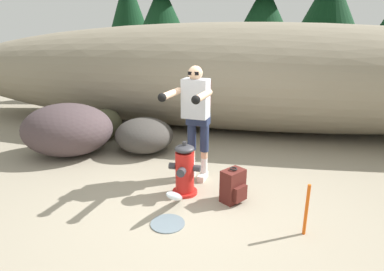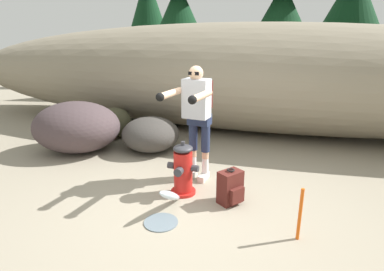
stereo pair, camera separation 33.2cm
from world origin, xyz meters
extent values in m
cube|color=gray|center=(0.00, 0.00, -0.02)|extent=(56.00, 56.00, 0.04)
ellipsoid|color=gray|center=(0.00, 3.83, 1.18)|extent=(15.23, 3.20, 2.37)
cylinder|color=red|center=(-0.16, 0.29, 0.02)|extent=(0.34, 0.34, 0.04)
cylinder|color=red|center=(-0.16, 0.29, 0.32)|extent=(0.25, 0.25, 0.57)
ellipsoid|color=#333338|center=(-0.16, 0.29, 0.66)|extent=(0.27, 0.27, 0.10)
cylinder|color=#333338|center=(-0.16, 0.29, 0.73)|extent=(0.06, 0.06, 0.05)
cylinder|color=#333338|center=(-0.34, 0.29, 0.39)|extent=(0.09, 0.09, 0.09)
cylinder|color=#333338|center=(0.01, 0.29, 0.39)|extent=(0.09, 0.09, 0.09)
cylinder|color=#333338|center=(-0.16, 0.11, 0.39)|extent=(0.11, 0.09, 0.11)
ellipsoid|color=silver|center=(-0.16, -0.19, 0.20)|extent=(0.10, 0.66, 0.46)
cylinder|color=slate|center=(-0.16, -0.49, 0.01)|extent=(0.40, 0.40, 0.01)
cube|color=beige|center=(-0.01, 0.78, 0.04)|extent=(0.13, 0.27, 0.09)
cylinder|color=white|center=(-0.01, 0.84, 0.21)|extent=(0.10, 0.10, 0.24)
cylinder|color=#DBAD89|center=(-0.01, 0.84, 0.38)|extent=(0.10, 0.10, 0.11)
cylinder|color=#232D4C|center=(-0.01, 0.84, 0.66)|extent=(0.13, 0.13, 0.44)
cube|color=beige|center=(-0.21, 0.80, 0.04)|extent=(0.13, 0.27, 0.09)
cylinder|color=white|center=(-0.21, 0.86, 0.21)|extent=(0.10, 0.10, 0.24)
cylinder|color=#DBAD89|center=(-0.21, 0.86, 0.38)|extent=(0.10, 0.10, 0.11)
cylinder|color=#232D4C|center=(-0.21, 0.86, 0.66)|extent=(0.13, 0.13, 0.44)
cube|color=#232D4C|center=(-0.11, 0.85, 0.93)|extent=(0.34, 0.23, 0.16)
cube|color=#B7BCC6|center=(-0.12, 0.74, 1.25)|extent=(0.38, 0.28, 0.55)
cube|color=#511E19|center=(-0.10, 0.94, 1.28)|extent=(0.30, 0.19, 0.40)
sphere|color=#DBAD89|center=(-0.12, 0.72, 1.60)|extent=(0.20, 0.20, 0.20)
cube|color=black|center=(-0.13, 0.63, 1.61)|extent=(0.15, 0.04, 0.04)
cylinder|color=#DBAD89|center=(0.06, 0.35, 1.36)|extent=(0.15, 0.59, 0.09)
sphere|color=black|center=(0.04, 0.08, 1.36)|extent=(0.11, 0.11, 0.11)
cylinder|color=#DBAD89|center=(-0.37, 0.39, 1.36)|extent=(0.15, 0.59, 0.09)
sphere|color=black|center=(-0.40, 0.12, 1.36)|extent=(0.11, 0.11, 0.11)
cube|color=#511E19|center=(0.50, 0.23, 0.22)|extent=(0.34, 0.36, 0.44)
cube|color=#511E19|center=(0.61, 0.15, 0.15)|extent=(0.17, 0.21, 0.20)
torus|color=black|center=(0.50, 0.23, 0.46)|extent=(0.10, 0.10, 0.02)
cube|color=black|center=(0.45, 0.36, 0.22)|extent=(0.05, 0.06, 0.37)
cube|color=black|center=(0.36, 0.23, 0.22)|extent=(0.05, 0.06, 0.37)
ellipsoid|color=#3C3935|center=(-1.33, 1.73, 0.32)|extent=(1.52, 1.53, 0.63)
ellipsoid|color=#46393B|center=(-2.61, 1.26, 0.47)|extent=(1.88, 1.68, 0.94)
ellipsoid|color=#41412C|center=(-2.40, 2.18, 0.32)|extent=(0.80, 0.97, 0.64)
cylinder|color=#47331E|center=(-5.10, 9.70, 0.63)|extent=(0.27, 0.27, 1.26)
cone|color=#0F3319|center=(-5.10, 9.70, 2.93)|extent=(2.24, 2.24, 3.33)
cylinder|color=#47331E|center=(-2.92, 7.62, 0.68)|extent=(0.28, 0.28, 1.35)
cone|color=#0F3319|center=(-2.92, 7.62, 2.59)|extent=(2.35, 2.35, 2.47)
cylinder|color=#47331E|center=(0.52, 7.85, 0.64)|extent=(0.31, 0.31, 1.28)
cone|color=#0F3319|center=(0.52, 7.85, 2.49)|extent=(2.58, 2.58, 2.43)
cylinder|color=#47331E|center=(2.92, 10.75, 0.88)|extent=(0.33, 0.33, 1.77)
cone|color=#0F3319|center=(2.92, 10.75, 3.17)|extent=(2.72, 2.72, 2.80)
cylinder|color=#E55914|center=(1.36, -0.32, 0.30)|extent=(0.04, 0.04, 0.60)
camera|label=1|loc=(0.87, -3.56, 2.10)|focal=29.85mm
camera|label=2|loc=(1.19, -3.47, 2.10)|focal=29.85mm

